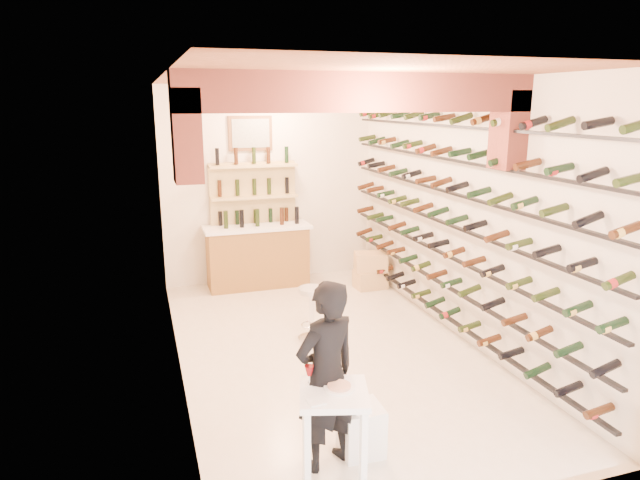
# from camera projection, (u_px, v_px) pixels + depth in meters

# --- Properties ---
(ground) EXTENTS (6.00, 6.00, 0.00)m
(ground) POSITION_uv_depth(u_px,v_px,m) (328.00, 349.00, 6.87)
(ground) COLOR beige
(ground) RESTS_ON ground
(room_shell) EXTENTS (3.52, 6.02, 3.21)m
(room_shell) POSITION_uv_depth(u_px,v_px,m) (336.00, 167.00, 6.10)
(room_shell) COLOR beige
(room_shell) RESTS_ON ground
(wine_rack) EXTENTS (0.32, 5.70, 2.56)m
(wine_rack) POSITION_uv_depth(u_px,v_px,m) (445.00, 217.00, 6.96)
(wine_rack) COLOR black
(wine_rack) RESTS_ON ground
(back_counter) EXTENTS (1.70, 0.62, 1.29)m
(back_counter) POSITION_uv_depth(u_px,v_px,m) (258.00, 254.00, 9.10)
(back_counter) COLOR olive
(back_counter) RESTS_ON ground
(back_shelving) EXTENTS (1.40, 0.31, 2.73)m
(back_shelving) POSITION_uv_depth(u_px,v_px,m) (254.00, 213.00, 9.17)
(back_shelving) COLOR tan
(back_shelving) RESTS_ON ground
(tasting_table) EXTENTS (0.65, 0.65, 0.93)m
(tasting_table) POSITION_uv_depth(u_px,v_px,m) (333.00, 407.00, 4.37)
(tasting_table) COLOR white
(tasting_table) RESTS_ON ground
(white_stool) EXTENTS (0.35, 0.35, 0.43)m
(white_stool) POSITION_uv_depth(u_px,v_px,m) (361.00, 429.00, 4.80)
(white_stool) COLOR white
(white_stool) RESTS_ON ground
(person) EXTENTS (0.68, 0.56, 1.60)m
(person) POSITION_uv_depth(u_px,v_px,m) (326.00, 376.00, 4.50)
(person) COLOR black
(person) RESTS_ON ground
(chrome_barstool) EXTENTS (0.36, 0.36, 0.69)m
(chrome_barstool) POSITION_uv_depth(u_px,v_px,m) (312.00, 310.00, 7.05)
(chrome_barstool) COLOR silver
(chrome_barstool) RESTS_ON ground
(crate_lower) EXTENTS (0.50, 0.36, 0.30)m
(crate_lower) POSITION_uv_depth(u_px,v_px,m) (370.00, 279.00, 9.09)
(crate_lower) COLOR tan
(crate_lower) RESTS_ON ground
(crate_upper) EXTENTS (0.56, 0.44, 0.29)m
(crate_upper) POSITION_uv_depth(u_px,v_px,m) (371.00, 262.00, 9.02)
(crate_upper) COLOR tan
(crate_upper) RESTS_ON crate_lower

